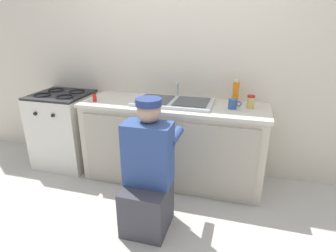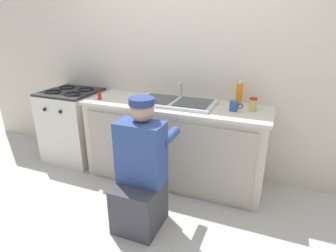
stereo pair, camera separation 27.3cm
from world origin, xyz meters
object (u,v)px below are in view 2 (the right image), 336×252
(sink_double_basin, at_px, (175,102))
(stove_range, at_px, (74,125))
(coffee_mug, at_px, (234,106))
(condiment_jar, at_px, (253,104))
(soap_bottle_orange, at_px, (239,94))
(spice_bottle_red, at_px, (99,95))
(plumber_person, at_px, (140,176))

(sink_double_basin, bearing_deg, stove_range, -179.91)
(coffee_mug, bearing_deg, stove_range, 179.54)
(sink_double_basin, relative_size, condiment_jar, 6.25)
(soap_bottle_orange, bearing_deg, coffee_mug, -92.98)
(sink_double_basin, bearing_deg, condiment_jar, 3.18)
(sink_double_basin, xyz_separation_m, spice_bottle_red, (-0.81, -0.15, 0.03))
(sink_double_basin, height_order, stove_range, sink_double_basin)
(stove_range, bearing_deg, spice_bottle_red, -15.82)
(stove_range, bearing_deg, plumber_person, -30.97)
(coffee_mug, bearing_deg, sink_double_basin, 178.28)
(stove_range, relative_size, condiment_jar, 6.90)
(condiment_jar, bearing_deg, stove_range, -178.79)
(spice_bottle_red, bearing_deg, stove_range, 164.18)
(soap_bottle_orange, bearing_deg, sink_double_basin, -163.36)
(stove_range, bearing_deg, condiment_jar, 1.21)
(spice_bottle_red, xyz_separation_m, condiment_jar, (1.56, 0.19, 0.01))
(plumber_person, bearing_deg, spice_bottle_red, 141.13)
(spice_bottle_red, distance_m, coffee_mug, 1.41)
(sink_double_basin, height_order, plumber_person, plumber_person)
(stove_range, bearing_deg, coffee_mug, -0.46)
(spice_bottle_red, height_order, condiment_jar, condiment_jar)
(plumber_person, height_order, coffee_mug, plumber_person)
(stove_range, distance_m, coffee_mug, 1.98)
(plumber_person, distance_m, coffee_mug, 1.08)
(sink_double_basin, relative_size, stove_range, 0.91)
(plumber_person, xyz_separation_m, spice_bottle_red, (-0.81, 0.65, 0.45))
(plumber_person, xyz_separation_m, coffee_mug, (0.59, 0.78, 0.45))
(sink_double_basin, distance_m, spice_bottle_red, 0.82)
(plumber_person, bearing_deg, soap_bottle_orange, 58.39)
(coffee_mug, bearing_deg, spice_bottle_red, -174.57)
(stove_range, distance_m, condiment_jar, 2.14)
(stove_range, xyz_separation_m, spice_bottle_red, (0.52, -0.15, 0.47))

